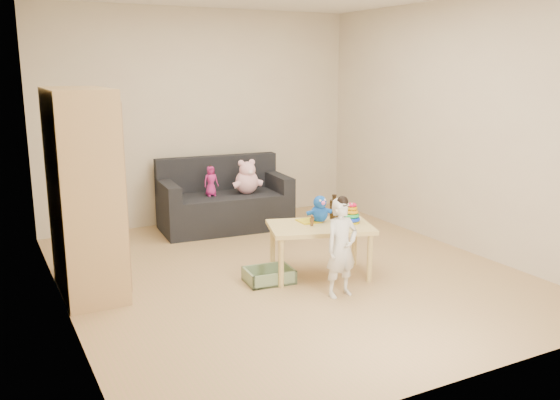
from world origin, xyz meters
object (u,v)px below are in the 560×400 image
wardrobe (84,193)px  toddler (341,249)px  sofa (225,211)px  play_table (320,250)px

wardrobe → toddler: 2.22m
wardrobe → sofa: size_ratio=1.15×
sofa → play_table: 1.94m
sofa → play_table: play_table is taller
play_table → wardrobe: bearing=163.3°
wardrobe → toddler: size_ratio=2.12×
sofa → toddler: size_ratio=1.84×
wardrobe → toddler: bearing=-30.4°
play_table → sofa: bearing=94.3°
sofa → play_table: bearing=-81.2°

